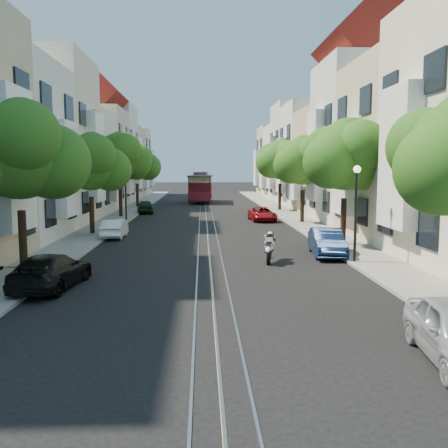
{
  "coord_description": "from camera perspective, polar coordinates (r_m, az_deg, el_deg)",
  "views": [
    {
      "loc": [
        -0.33,
        -17.18,
        4.19
      ],
      "look_at": [
        0.73,
        7.09,
        1.44
      ],
      "focal_mm": 40.0,
      "sensor_mm": 36.0,
      "label": 1
    }
  ],
  "objects": [
    {
      "name": "tree_e_c",
      "position": [
        37.93,
        9.12,
        7.0
      ],
      "size": [
        4.84,
        3.99,
        6.52
      ],
      "color": "black",
      "rests_on": "ground"
    },
    {
      "name": "townhouses_east",
      "position": [
        46.73,
        12.75,
        7.52
      ],
      "size": [
        7.75,
        72.0,
        12.0
      ],
      "color": "beige",
      "rests_on": "ground"
    },
    {
      "name": "tree_w_b",
      "position": [
        31.89,
        -14.93,
        6.62
      ],
      "size": [
        4.72,
        3.87,
        6.27
      ],
      "color": "black",
      "rests_on": "ground"
    },
    {
      "name": "tree_w_c",
      "position": [
        42.71,
        -11.77,
        7.5
      ],
      "size": [
        5.13,
        4.28,
        7.09
      ],
      "color": "black",
      "rests_on": "ground"
    },
    {
      "name": "lane_line",
      "position": [
        45.38,
        -2.07,
        1.16
      ],
      "size": [
        0.08,
        80.0,
        0.01
      ],
      "primitive_type": "cube",
      "color": "tan",
      "rests_on": "ground"
    },
    {
      "name": "parked_car_e_mid",
      "position": [
        24.28,
        11.68,
        -2.06
      ],
      "size": [
        1.7,
        4.03,
        1.29
      ],
      "primitive_type": "imported",
      "rotation": [
        0.0,
        0.0,
        -0.09
      ],
      "color": "#0C1D3D",
      "rests_on": "ground"
    },
    {
      "name": "lamp_west",
      "position": [
        39.66,
        -11.19,
        4.39
      ],
      "size": [
        0.32,
        0.32,
        4.16
      ],
      "color": "black",
      "rests_on": "ground"
    },
    {
      "name": "parked_car_w_far",
      "position": [
        46.57,
        -8.99,
        1.98
      ],
      "size": [
        1.94,
        3.78,
        1.23
      ],
      "primitive_type": "imported",
      "rotation": [
        0.0,
        0.0,
        3.28
      ],
      "color": "black",
      "rests_on": "ground"
    },
    {
      "name": "tree_e_b",
      "position": [
        27.24,
        13.8,
        7.42
      ],
      "size": [
        4.93,
        4.08,
        6.68
      ],
      "color": "black",
      "rests_on": "ground"
    },
    {
      "name": "rail_right",
      "position": [
        45.38,
        -1.38,
        1.17
      ],
      "size": [
        0.06,
        80.0,
        0.02
      ],
      "primitive_type": "cube",
      "color": "gray",
      "rests_on": "ground"
    },
    {
      "name": "tree_w_d",
      "position": [
        53.59,
        -9.87,
        6.8
      ],
      "size": [
        4.84,
        3.99,
        6.52
      ],
      "color": "black",
      "rests_on": "ground"
    },
    {
      "name": "tree_e_d",
      "position": [
        48.76,
        6.51,
        7.21
      ],
      "size": [
        5.01,
        4.16,
        6.85
      ],
      "color": "black",
      "rests_on": "ground"
    },
    {
      "name": "cable_car",
      "position": [
        60.38,
        -2.67,
        4.36
      ],
      "size": [
        3.09,
        8.85,
        3.36
      ],
      "rotation": [
        0.0,
        0.0,
        -0.04
      ],
      "color": "black",
      "rests_on": "ground"
    },
    {
      "name": "rail_left",
      "position": [
        45.38,
        -2.77,
        1.17
      ],
      "size": [
        0.06,
        80.0,
        0.02
      ],
      "primitive_type": "cube",
      "color": "gray",
      "rests_on": "ground"
    },
    {
      "name": "sidewalk_east",
      "position": [
        46.0,
        7.0,
        1.26
      ],
      "size": [
        2.5,
        80.0,
        0.12
      ],
      "primitive_type": "cube",
      "color": "gray",
      "rests_on": "ground"
    },
    {
      "name": "sportbike_rider",
      "position": [
        22.21,
        5.23,
        -2.44
      ],
      "size": [
        0.73,
        1.94,
        1.37
      ],
      "rotation": [
        0.0,
        0.0,
        -0.21
      ],
      "color": "black",
      "rests_on": "ground"
    },
    {
      "name": "tree_w_a",
      "position": [
        20.34,
        -22.26,
        7.52
      ],
      "size": [
        4.93,
        4.08,
        6.68
      ],
      "color": "black",
      "rests_on": "ground"
    },
    {
      "name": "parked_car_w_near",
      "position": [
        18.41,
        -19.16,
        -5.1
      ],
      "size": [
        2.23,
        4.41,
        1.23
      ],
      "primitive_type": "imported",
      "rotation": [
        0.0,
        0.0,
        3.02
      ],
      "color": "black",
      "rests_on": "ground"
    },
    {
      "name": "ground",
      "position": [
        45.38,
        -2.07,
        1.16
      ],
      "size": [
        200.0,
        200.0,
        0.0
      ],
      "primitive_type": "plane",
      "color": "black",
      "rests_on": "ground"
    },
    {
      "name": "sidewalk_west",
      "position": [
        45.89,
        -11.16,
        1.17
      ],
      "size": [
        2.5,
        80.0,
        0.12
      ],
      "primitive_type": "cube",
      "color": "gray",
      "rests_on": "ground"
    },
    {
      "name": "lamp_east",
      "position": [
        22.24,
        14.87,
        2.78
      ],
      "size": [
        0.32,
        0.32,
        4.16
      ],
      "color": "black",
      "rests_on": "ground"
    },
    {
      "name": "rail_slot",
      "position": [
        45.38,
        -2.07,
        1.17
      ],
      "size": [
        0.06,
        80.0,
        0.02
      ],
      "primitive_type": "cube",
      "color": "gray",
      "rests_on": "ground"
    },
    {
      "name": "townhouses_west",
      "position": [
        46.56,
        -16.99,
        7.27
      ],
      "size": [
        7.75,
        72.0,
        11.76
      ],
      "color": "silver",
      "rests_on": "ground"
    },
    {
      "name": "parked_car_e_far",
      "position": [
        39.45,
        4.4,
        1.14
      ],
      "size": [
        2.08,
        4.06,
        1.1
      ],
      "primitive_type": "imported",
      "rotation": [
        0.0,
        0.0,
        0.07
      ],
      "color": "maroon",
      "rests_on": "ground"
    },
    {
      "name": "parked_car_w_mid",
      "position": [
        30.59,
        -12.4,
        -0.49
      ],
      "size": [
        1.22,
        3.45,
        1.13
      ],
      "primitive_type": "imported",
      "rotation": [
        0.0,
        0.0,
        3.15
      ],
      "color": "white",
      "rests_on": "ground"
    }
  ]
}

